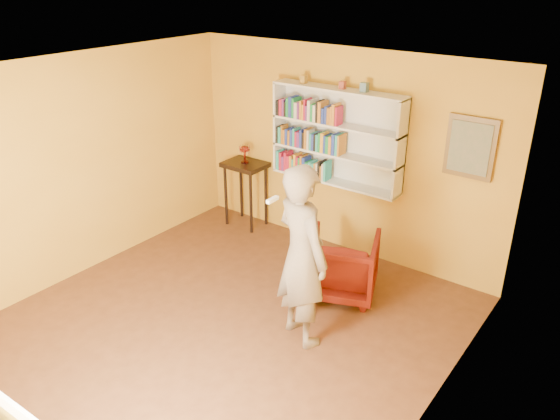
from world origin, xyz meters
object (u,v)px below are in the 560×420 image
object	(u,v)px
ruby_lustre	(245,151)
armchair	(342,265)
console_table	(245,174)
person	(302,256)
bookshelf	(339,136)

from	to	relation	value
ruby_lustre	armchair	distance (m)	2.38
console_table	armchair	distance (m)	2.28
armchair	ruby_lustre	bearing A→B (deg)	-41.71
armchair	person	xyz separation A→B (m)	(0.09, -0.97, 0.59)
ruby_lustre	armchair	size ratio (longest dim) A/B	0.31
console_table	person	world-z (taller)	person
bookshelf	ruby_lustre	xyz separation A→B (m)	(-1.44, -0.16, -0.43)
console_table	person	xyz separation A→B (m)	(2.20, -1.74, 0.15)
bookshelf	armchair	bearing A→B (deg)	-54.46
ruby_lustre	person	xyz separation A→B (m)	(2.20, -1.74, -0.20)
ruby_lustre	armchair	xyz separation A→B (m)	(2.11, -0.77, -0.79)
console_table	ruby_lustre	bearing A→B (deg)	0.00
bookshelf	person	xyz separation A→B (m)	(0.75, -1.90, -0.63)
armchair	person	distance (m)	1.14
console_table	bookshelf	bearing A→B (deg)	6.31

